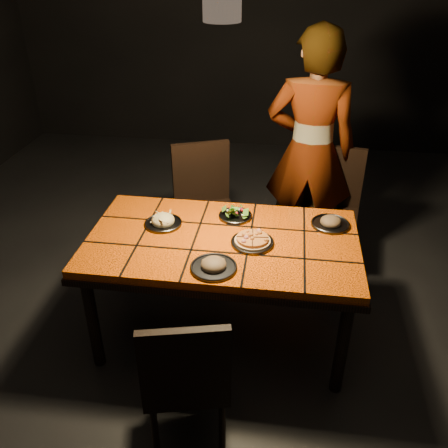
# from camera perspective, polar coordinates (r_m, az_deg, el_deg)

# --- Properties ---
(room_shell) EXTENTS (6.04, 7.04, 3.08)m
(room_shell) POSITION_cam_1_polar(r_m,az_deg,el_deg) (2.49, -0.21, 13.05)
(room_shell) COLOR black
(room_shell) RESTS_ON ground
(dining_table) EXTENTS (1.62, 0.92, 0.75)m
(dining_table) POSITION_cam_1_polar(r_m,az_deg,el_deg) (2.85, -0.17, -3.05)
(dining_table) COLOR #FA5D07
(dining_table) RESTS_ON ground
(chair_near) EXTENTS (0.48, 0.48, 0.89)m
(chair_near) POSITION_cam_1_polar(r_m,az_deg,el_deg) (2.34, -4.59, -17.74)
(chair_near) COLOR black
(chair_near) RESTS_ON ground
(chair_far_left) EXTENTS (0.58, 0.58, 0.98)m
(chair_far_left) POSITION_cam_1_polar(r_m,az_deg,el_deg) (3.65, -2.38, 3.03)
(chair_far_left) COLOR black
(chair_far_left) RESTS_ON ground
(chair_far_right) EXTENTS (0.50, 0.50, 0.96)m
(chair_far_right) POSITION_cam_1_polar(r_m,az_deg,el_deg) (3.71, 12.64, 2.59)
(chair_far_right) COLOR black
(chair_far_right) RESTS_ON ground
(diner) EXTENTS (0.70, 0.50, 1.83)m
(diner) POSITION_cam_1_polar(r_m,az_deg,el_deg) (3.62, 10.32, 8.46)
(diner) COLOR brown
(diner) RESTS_ON ground
(pendant_lamp) EXTENTS (0.18, 0.18, 1.06)m
(pendant_lamp) POSITION_cam_1_polar(r_m,az_deg,el_deg) (2.38, -0.23, 25.01)
(pendant_lamp) COLOR black
(pendant_lamp) RESTS_ON room_shell
(plate_pizza) EXTENTS (0.25, 0.25, 0.04)m
(plate_pizza) POSITION_cam_1_polar(r_m,az_deg,el_deg) (2.75, 3.44, -2.06)
(plate_pizza) COLOR #3D3D43
(plate_pizza) RESTS_ON dining_table
(plate_pasta) EXTENTS (0.23, 0.23, 0.08)m
(plate_pasta) POSITION_cam_1_polar(r_m,az_deg,el_deg) (2.95, -7.34, 0.28)
(plate_pasta) COLOR #3D3D43
(plate_pasta) RESTS_ON dining_table
(plate_salad) EXTENTS (0.21, 0.21, 0.07)m
(plate_salad) POSITION_cam_1_polar(r_m,az_deg,el_deg) (3.01, 1.38, 1.25)
(plate_salad) COLOR #3D3D43
(plate_salad) RESTS_ON dining_table
(plate_mushroom_a) EXTENTS (0.25, 0.25, 0.08)m
(plate_mushroom_a) POSITION_cam_1_polar(r_m,az_deg,el_deg) (2.54, -1.26, -4.99)
(plate_mushroom_a) COLOR #3D3D43
(plate_mushroom_a) RESTS_ON dining_table
(plate_mushroom_b) EXTENTS (0.24, 0.24, 0.08)m
(plate_mushroom_b) POSITION_cam_1_polar(r_m,az_deg,el_deg) (3.00, 12.70, 0.20)
(plate_mushroom_b) COLOR #3D3D43
(plate_mushroom_b) RESTS_ON dining_table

